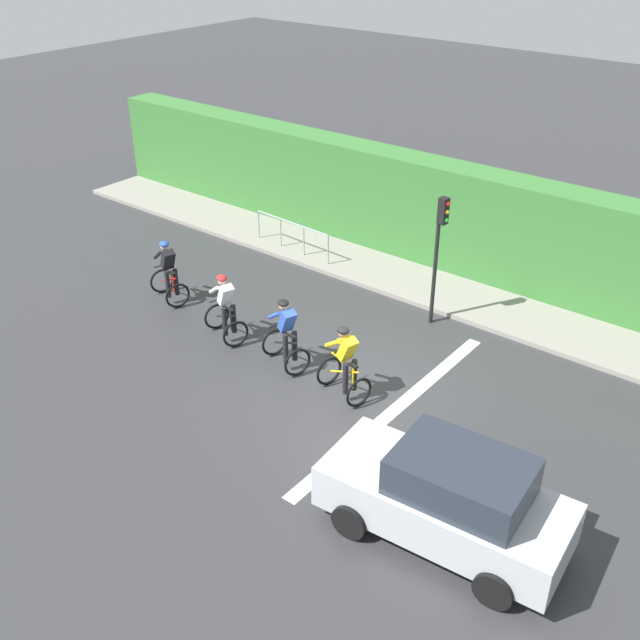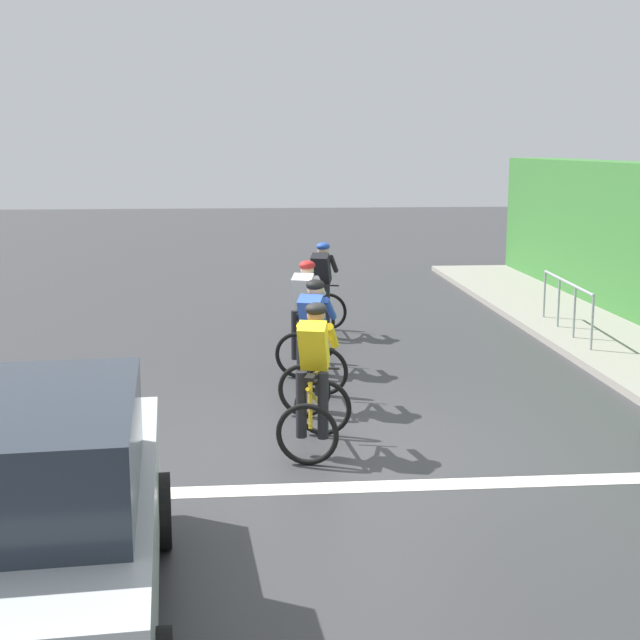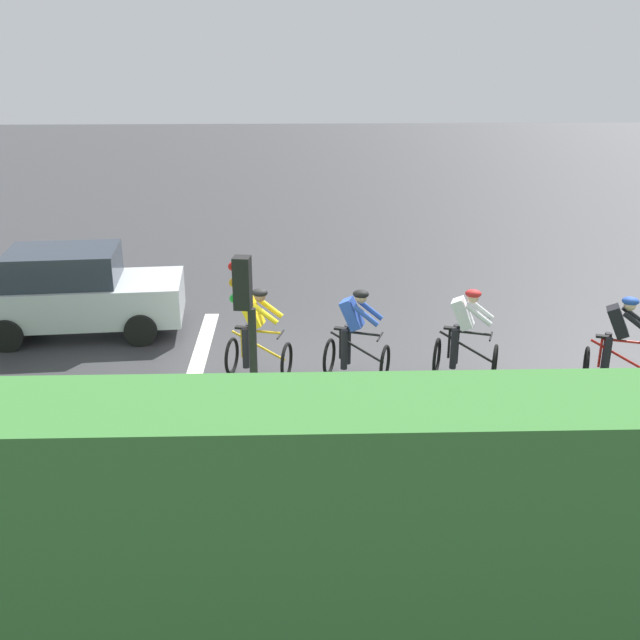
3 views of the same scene
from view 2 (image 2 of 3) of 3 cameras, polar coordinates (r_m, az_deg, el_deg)
The scene contains 8 objects.
ground_plane at distance 10.15m, azimuth 1.29°, elevation -8.35°, with size 80.00×80.00×0.00m, color #333335.
road_marking_stop_line at distance 9.18m, azimuth 2.00°, elevation -10.44°, with size 7.00×0.30×0.01m, color silver.
cyclist_lead at distance 16.11m, azimuth 0.12°, elevation 1.81°, with size 0.98×1.24×1.66m.
cyclist_second at distance 13.58m, azimuth -0.90°, elevation 0.09°, with size 0.99×1.24×1.66m.
cyclist_mid at distance 11.69m, azimuth -0.41°, elevation -1.69°, with size 0.99×1.24×1.66m.
cyclist_fourth at distance 9.99m, azimuth -0.34°, elevation -3.87°, with size 0.93×1.21×1.66m.
car_silver at distance 6.55m, azimuth -17.86°, elevation -11.80°, with size 2.14×4.22×1.76m.
pedestrian_railing_kerbside at distance 16.42m, azimuth 15.23°, elevation 1.47°, with size 0.22×2.87×1.03m.
Camera 2 is at (-1.04, -9.52, 3.34)m, focal length 51.00 mm.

